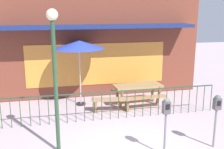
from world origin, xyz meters
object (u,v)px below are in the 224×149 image
at_px(patio_bench, 111,102).
at_px(parking_meter_far, 217,107).
at_px(street_lamp, 54,61).
at_px(picnic_table_left, 138,89).
at_px(parking_meter_near, 166,111).
at_px(patio_umbrella, 79,45).

height_order(patio_bench, parking_meter_far, parking_meter_far).
xyz_separation_m(parking_meter_far, street_lamp, (-4.03, 0.65, 1.26)).
height_order(picnic_table_left, patio_bench, picnic_table_left).
bearing_deg(parking_meter_near, patio_bench, 101.96).
distance_m(patio_bench, street_lamp, 3.72).
xyz_separation_m(patio_umbrella, street_lamp, (-0.94, -3.41, 0.10)).
height_order(patio_bench, street_lamp, street_lamp).
relative_size(patio_bench, parking_meter_near, 0.95).
bearing_deg(parking_meter_near, street_lamp, 163.95).
relative_size(patio_umbrella, parking_meter_near, 1.63).
height_order(picnic_table_left, street_lamp, street_lamp).
xyz_separation_m(patio_umbrella, parking_meter_far, (3.09, -4.06, -1.17)).
height_order(picnic_table_left, parking_meter_far, parking_meter_far).
distance_m(picnic_table_left, parking_meter_near, 3.79).
relative_size(parking_meter_near, street_lamp, 0.42).
xyz_separation_m(picnic_table_left, parking_meter_far, (0.97, -3.62, 0.50)).
xyz_separation_m(picnic_table_left, patio_umbrella, (-2.12, 0.44, 1.67)).
relative_size(picnic_table_left, street_lamp, 0.52).
distance_m(patio_umbrella, parking_meter_far, 5.24).
xyz_separation_m(picnic_table_left, patio_bench, (-1.14, -0.51, -0.26)).
relative_size(picnic_table_left, parking_meter_near, 1.25).
distance_m(picnic_table_left, parking_meter_far, 3.79).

